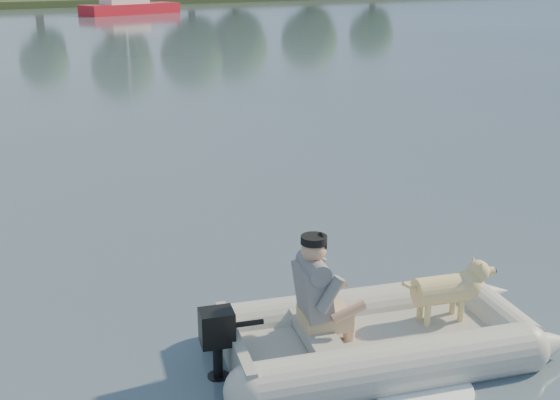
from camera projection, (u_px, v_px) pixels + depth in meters
water at (408, 344)px, 6.61m from camera, size 160.00×160.00×0.00m
dinghy at (385, 298)px, 6.32m from camera, size 5.25×4.50×1.29m
man at (315, 287)px, 6.14m from camera, size 0.80×0.74×1.00m
dog at (442, 294)px, 6.53m from camera, size 0.91×0.53×0.58m
outboard_motor at (217, 347)px, 6.00m from camera, size 0.44×0.36×0.73m
sailboat at (130, 8)px, 50.67m from camera, size 7.60×3.83×10.03m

